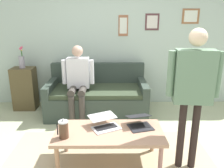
{
  "coord_description": "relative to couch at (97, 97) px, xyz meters",
  "views": [
    {
      "loc": [
        0.06,
        2.41,
        1.78
      ],
      "look_at": [
        0.03,
        -0.82,
        0.8
      ],
      "focal_mm": 36.92,
      "sensor_mm": 36.0,
      "label": 1
    }
  ],
  "objects": [
    {
      "name": "side_shelf",
      "position": [
        1.41,
        -0.22,
        0.1
      ],
      "size": [
        0.42,
        0.32,
        0.81
      ],
      "color": "#4D4126",
      "rests_on": "ground_plane"
    },
    {
      "name": "ground_plane",
      "position": [
        -0.29,
        1.61,
        -0.31
      ],
      "size": [
        7.68,
        7.68,
        0.0
      ],
      "primitive_type": "plane",
      "color": "#AAB28D"
    },
    {
      "name": "person_seated",
      "position": [
        0.31,
        0.23,
        0.42
      ],
      "size": [
        0.55,
        0.51,
        1.28
      ],
      "color": "#3B3733",
      "rests_on": "ground_plane"
    },
    {
      "name": "coffee_table",
      "position": [
        -0.22,
        1.54,
        0.09
      ],
      "size": [
        1.29,
        0.64,
        0.44
      ],
      "color": "tan",
      "rests_on": "ground_plane"
    },
    {
      "name": "person_standing",
      "position": [
        -1.14,
        1.62,
        0.75
      ],
      "size": [
        0.58,
        0.22,
        1.65
      ],
      "color": "black",
      "rests_on": "ground_plane"
    },
    {
      "name": "laptop_center",
      "position": [
        -0.17,
        1.44,
        0.17
      ],
      "size": [
        0.44,
        0.44,
        0.12
      ],
      "color": "silver",
      "rests_on": "coffee_table"
    },
    {
      "name": "flower_vase",
      "position": [
        1.41,
        -0.22,
        0.65
      ],
      "size": [
        0.11,
        0.11,
        0.41
      ],
      "color": "#948E9E",
      "rests_on": "side_shelf"
    },
    {
      "name": "back_wall",
      "position": [
        -0.3,
        -0.59,
        1.05
      ],
      "size": [
        7.04,
        0.11,
        2.7
      ],
      "color": "#ADC2B7",
      "rests_on": "ground_plane"
    },
    {
      "name": "couch",
      "position": [
        0.0,
        0.0,
        0.0
      ],
      "size": [
        1.78,
        0.9,
        0.88
      ],
      "color": "#303D35",
      "rests_on": "ground_plane"
    },
    {
      "name": "area_rug",
      "position": [
        -0.22,
        1.64,
        -0.3
      ],
      "size": [
        2.62,
        1.74,
        0.01
      ],
      "primitive_type": "cube",
      "color": "tan",
      "rests_on": "ground_plane"
    },
    {
      "name": "laptop_left",
      "position": [
        -0.6,
        1.42,
        0.18
      ],
      "size": [
        0.35,
        0.38,
        0.15
      ],
      "color": "#28282D",
      "rests_on": "coffee_table"
    },
    {
      "name": "french_press",
      "position": [
        0.29,
        1.69,
        0.23
      ],
      "size": [
        0.13,
        0.11,
        0.23
      ],
      "color": "#4C3323",
      "rests_on": "coffee_table"
    }
  ]
}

